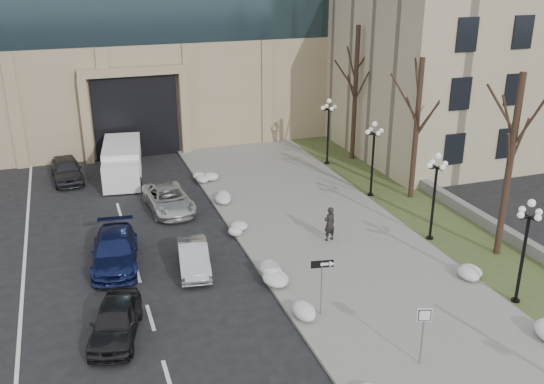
{
  "coord_description": "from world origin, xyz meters",
  "views": [
    {
      "loc": [
        -8.79,
        -11.6,
        13.7
      ],
      "look_at": [
        -0.11,
        13.24,
        3.5
      ],
      "focal_mm": 40.0,
      "sensor_mm": 36.0,
      "label": 1
    }
  ],
  "objects_px": {
    "box_truck": "(122,162)",
    "lamppost_b": "(435,185)",
    "one_way_sign": "(326,271)",
    "lamppost_c": "(373,149)",
    "lamppost_a": "(526,238)",
    "keep_sign": "(424,324)",
    "car_b": "(194,258)",
    "car_d": "(169,199)",
    "lamppost_d": "(328,123)",
    "car_a": "(116,321)",
    "pedestrian": "(330,224)",
    "car_e": "(67,169)",
    "car_c": "(115,251)"
  },
  "relations": [
    {
      "from": "box_truck",
      "to": "lamppost_b",
      "type": "distance_m",
      "value": 20.65
    },
    {
      "from": "one_way_sign",
      "to": "lamppost_c",
      "type": "bearing_deg",
      "value": 64.18
    },
    {
      "from": "box_truck",
      "to": "lamppost_a",
      "type": "relative_size",
      "value": 1.48
    },
    {
      "from": "keep_sign",
      "to": "lamppost_b",
      "type": "height_order",
      "value": "lamppost_b"
    },
    {
      "from": "car_b",
      "to": "lamppost_b",
      "type": "xyz_separation_m",
      "value": [
        12.23,
        -0.9,
        2.43
      ]
    },
    {
      "from": "car_d",
      "to": "keep_sign",
      "type": "distance_m",
      "value": 18.36
    },
    {
      "from": "car_d",
      "to": "lamppost_a",
      "type": "xyz_separation_m",
      "value": [
        12.04,
        -15.02,
        2.39
      ]
    },
    {
      "from": "lamppost_c",
      "to": "lamppost_d",
      "type": "distance_m",
      "value": 6.5
    },
    {
      "from": "lamppost_b",
      "to": "car_d",
      "type": "bearing_deg",
      "value": 144.69
    },
    {
      "from": "box_truck",
      "to": "keep_sign",
      "type": "relative_size",
      "value": 2.95
    },
    {
      "from": "one_way_sign",
      "to": "keep_sign",
      "type": "bearing_deg",
      "value": -54.92
    },
    {
      "from": "lamppost_a",
      "to": "lamppost_c",
      "type": "xyz_separation_m",
      "value": [
        0.0,
        13.0,
        0.0
      ]
    },
    {
      "from": "car_a",
      "to": "pedestrian",
      "type": "relative_size",
      "value": 2.28
    },
    {
      "from": "lamppost_a",
      "to": "lamppost_d",
      "type": "xyz_separation_m",
      "value": [
        0.0,
        19.5,
        0.0
      ]
    },
    {
      "from": "car_e",
      "to": "lamppost_a",
      "type": "height_order",
      "value": "lamppost_a"
    },
    {
      "from": "one_way_sign",
      "to": "lamppost_d",
      "type": "xyz_separation_m",
      "value": [
        8.07,
        17.77,
        0.94
      ]
    },
    {
      "from": "car_c",
      "to": "keep_sign",
      "type": "relative_size",
      "value": 2.15
    },
    {
      "from": "one_way_sign",
      "to": "lamppost_c",
      "type": "distance_m",
      "value": 13.89
    },
    {
      "from": "lamppost_c",
      "to": "car_d",
      "type": "bearing_deg",
      "value": 170.46
    },
    {
      "from": "box_truck",
      "to": "car_b",
      "type": "bearing_deg",
      "value": -75.49
    },
    {
      "from": "car_a",
      "to": "lamppost_d",
      "type": "xyz_separation_m",
      "value": [
        16.21,
        16.39,
        2.37
      ]
    },
    {
      "from": "car_d",
      "to": "car_e",
      "type": "height_order",
      "value": "car_e"
    },
    {
      "from": "car_b",
      "to": "box_truck",
      "type": "relative_size",
      "value": 0.55
    },
    {
      "from": "keep_sign",
      "to": "car_e",
      "type": "bearing_deg",
      "value": 134.13
    },
    {
      "from": "box_truck",
      "to": "one_way_sign",
      "type": "xyz_separation_m",
      "value": [
        5.83,
        -19.91,
        1.09
      ]
    },
    {
      "from": "car_e",
      "to": "pedestrian",
      "type": "relative_size",
      "value": 2.47
    },
    {
      "from": "car_a",
      "to": "one_way_sign",
      "type": "relative_size",
      "value": 1.61
    },
    {
      "from": "lamppost_b",
      "to": "lamppost_d",
      "type": "relative_size",
      "value": 1.0
    },
    {
      "from": "pedestrian",
      "to": "lamppost_b",
      "type": "height_order",
      "value": "lamppost_b"
    },
    {
      "from": "car_c",
      "to": "car_e",
      "type": "distance_m",
      "value": 13.18
    },
    {
      "from": "car_c",
      "to": "car_d",
      "type": "distance_m",
      "value": 6.9
    },
    {
      "from": "car_d",
      "to": "lamppost_b",
      "type": "xyz_separation_m",
      "value": [
        12.04,
        -8.52,
        2.39
      ]
    },
    {
      "from": "lamppost_b",
      "to": "lamppost_c",
      "type": "xyz_separation_m",
      "value": [
        0.0,
        6.5,
        0.0
      ]
    },
    {
      "from": "car_c",
      "to": "lamppost_d",
      "type": "height_order",
      "value": "lamppost_d"
    },
    {
      "from": "car_c",
      "to": "car_d",
      "type": "relative_size",
      "value": 1.04
    },
    {
      "from": "one_way_sign",
      "to": "lamppost_a",
      "type": "height_order",
      "value": "lamppost_a"
    },
    {
      "from": "car_a",
      "to": "car_d",
      "type": "distance_m",
      "value": 12.63
    },
    {
      "from": "car_d",
      "to": "car_e",
      "type": "relative_size",
      "value": 1.1
    },
    {
      "from": "lamppost_c",
      "to": "car_a",
      "type": "bearing_deg",
      "value": -148.62
    },
    {
      "from": "car_a",
      "to": "car_d",
      "type": "xyz_separation_m",
      "value": [
        4.18,
        11.91,
        -0.02
      ]
    },
    {
      "from": "lamppost_b",
      "to": "car_b",
      "type": "bearing_deg",
      "value": 175.78
    },
    {
      "from": "car_b",
      "to": "lamppost_a",
      "type": "distance_m",
      "value": 14.5
    },
    {
      "from": "car_a",
      "to": "lamppost_d",
      "type": "distance_m",
      "value": 23.18
    },
    {
      "from": "car_e",
      "to": "lamppost_b",
      "type": "height_order",
      "value": "lamppost_b"
    },
    {
      "from": "car_e",
      "to": "lamppost_c",
      "type": "height_order",
      "value": "lamppost_c"
    },
    {
      "from": "car_c",
      "to": "box_truck",
      "type": "distance_m",
      "value": 12.62
    },
    {
      "from": "lamppost_c",
      "to": "lamppost_d",
      "type": "xyz_separation_m",
      "value": [
        0.0,
        6.5,
        0.0
      ]
    },
    {
      "from": "keep_sign",
      "to": "car_c",
      "type": "bearing_deg",
      "value": 149.0
    },
    {
      "from": "car_e",
      "to": "box_truck",
      "type": "height_order",
      "value": "box_truck"
    },
    {
      "from": "car_c",
      "to": "lamppost_a",
      "type": "xyz_separation_m",
      "value": [
        15.64,
        -9.14,
        2.33
      ]
    }
  ]
}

